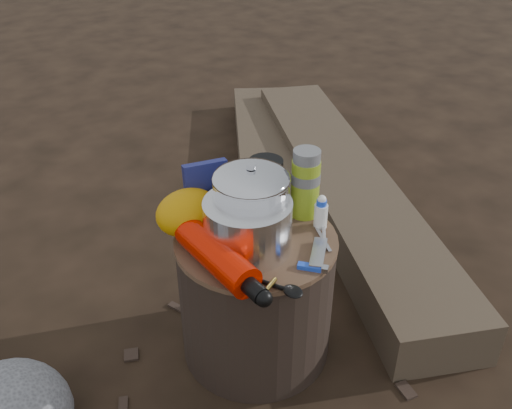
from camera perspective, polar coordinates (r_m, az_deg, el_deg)
ground at (r=1.68m, az=-0.00°, el=-13.95°), size 60.00×60.00×0.00m
stump at (r=1.55m, az=-0.00°, el=-9.12°), size 0.41×0.41×0.38m
log_main at (r=2.27m, az=8.75°, el=1.90°), size 1.07×1.75×0.15m
log_small at (r=2.56m, az=0.86°, el=5.48°), size 0.90×1.19×0.11m
foil_windscreen at (r=1.36m, az=-0.83°, el=-2.11°), size 0.21×0.21×0.13m
camping_pot at (r=1.40m, az=-0.49°, el=0.31°), size 0.19×0.19×0.19m
fuel_bottle at (r=1.31m, az=-3.91°, el=-5.25°), size 0.08×0.32×0.08m
thermos at (r=1.48m, az=4.99°, el=2.11°), size 0.07×0.07×0.19m
travel_mug at (r=1.53m, az=0.98°, el=2.19°), size 0.09×0.09×0.13m
stuff_sack at (r=1.43m, az=-6.87°, el=-0.79°), size 0.17×0.14×0.11m
food_pouch at (r=1.49m, az=-4.96°, el=1.56°), size 0.12×0.06×0.15m
lighter at (r=1.33m, az=5.42°, el=-6.26°), size 0.06×0.07×0.01m
multitool at (r=1.37m, az=6.29°, el=-4.97°), size 0.11×0.10×0.02m
pot_grabber at (r=1.43m, az=6.72°, el=-3.35°), size 0.09×0.11×0.01m
spork at (r=1.29m, az=0.75°, el=-7.75°), size 0.10×0.16×0.01m
squeeze_bottle at (r=1.46m, az=6.55°, el=-0.87°), size 0.03×0.03×0.08m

